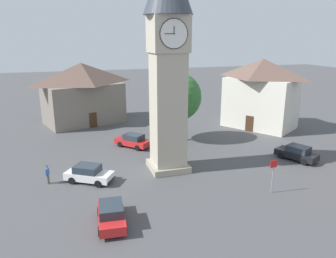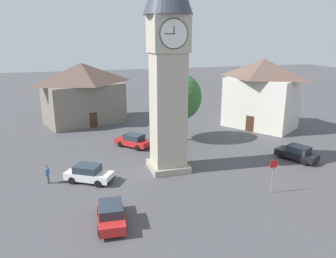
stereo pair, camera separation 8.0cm
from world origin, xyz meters
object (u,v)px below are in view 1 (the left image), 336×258
at_px(pedestrian, 47,173).
at_px(car_red_corner, 133,141).
at_px(car_silver_kerb, 297,153).
at_px(car_white_side, 111,214).
at_px(clock_tower, 168,44).
at_px(car_blue_kerb, 89,174).
at_px(building_shop_left, 261,93).
at_px(tree, 177,97).
at_px(building_corner_back, 83,93).
at_px(road_sign, 273,171).

bearing_deg(pedestrian, car_red_corner, -140.55).
relative_size(car_silver_kerb, car_white_side, 1.05).
relative_size(clock_tower, car_blue_kerb, 4.53).
xyz_separation_m(car_blue_kerb, building_shop_left, (-24.20, -11.31, 4.05)).
relative_size(car_blue_kerb, car_silver_kerb, 0.99).
bearing_deg(pedestrian, car_silver_kerb, 175.87).
bearing_deg(car_red_corner, clock_tower, 104.43).
bearing_deg(clock_tower, tree, -114.74).
distance_m(car_silver_kerb, pedestrian, 24.22).
xyz_separation_m(car_silver_kerb, building_shop_left, (-3.44, -12.37, 4.05)).
relative_size(car_white_side, building_corner_back, 0.34).
height_order(car_red_corner, building_corner_back, building_corner_back).
distance_m(car_red_corner, building_corner_back, 14.35).
bearing_deg(car_silver_kerb, building_corner_back, -48.19).
xyz_separation_m(car_blue_kerb, building_corner_back, (-0.93, -21.11, 3.69)).
bearing_deg(tree, pedestrian, 28.95).
xyz_separation_m(building_shop_left, road_sign, (10.24, 17.87, -2.92)).
distance_m(car_white_side, building_shop_left, 30.04).
bearing_deg(car_silver_kerb, car_white_side, 17.35).
xyz_separation_m(car_white_side, pedestrian, (4.33, -7.94, 0.25)).
distance_m(car_blue_kerb, road_sign, 15.47).
height_order(car_white_side, road_sign, road_sign).
height_order(car_silver_kerb, car_red_corner, same).
height_order(car_white_side, tree, tree).
bearing_deg(car_red_corner, building_corner_back, -70.57).
distance_m(clock_tower, car_white_side, 14.93).
relative_size(pedestrian, building_corner_back, 0.13).
height_order(pedestrian, building_corner_back, building_corner_back).
height_order(car_white_side, building_corner_back, building_corner_back).
xyz_separation_m(clock_tower, building_shop_left, (-16.76, -10.64, -6.80)).
distance_m(car_blue_kerb, car_silver_kerb, 20.79).
distance_m(car_white_side, building_corner_back, 28.60).
relative_size(tree, building_shop_left, 0.74).
bearing_deg(building_shop_left, tree, 11.20).
distance_m(clock_tower, pedestrian, 15.16).
height_order(car_red_corner, building_shop_left, building_shop_left).
height_order(car_blue_kerb, tree, tree).
distance_m(car_silver_kerb, car_red_corner, 17.73).
relative_size(car_blue_kerb, road_sign, 1.57).
distance_m(car_red_corner, tree, 7.32).
xyz_separation_m(car_red_corner, road_sign, (-8.42, 14.60, 1.14)).
relative_size(clock_tower, tree, 2.40).
distance_m(clock_tower, car_silver_kerb, 17.27).
relative_size(clock_tower, car_silver_kerb, 4.47).
bearing_deg(car_silver_kerb, clock_tower, -7.42).
distance_m(building_corner_back, road_sign, 30.70).
height_order(car_silver_kerb, tree, tree).
height_order(clock_tower, pedestrian, clock_tower).
bearing_deg(car_white_side, building_shop_left, -141.41).
distance_m(clock_tower, tree, 10.81).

